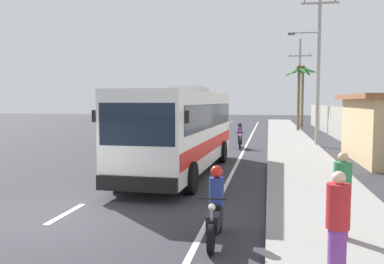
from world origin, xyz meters
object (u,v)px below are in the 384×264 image
utility_pole_mid (318,61)px  pedestrian_midwalk (338,225)px  coach_bus_foreground (182,128)px  motorcycle_trailing (216,211)px  palm_third (303,82)px  utility_pole_far (299,82)px  motorcycle_beside_bus (240,138)px  palm_nearest (299,83)px  pedestrian_near_kerb (342,193)px

utility_pole_mid → pedestrian_midwalk: bearing=-95.4°
coach_bus_foreground → pedestrian_midwalk: (4.57, -9.97, -0.82)m
motorcycle_trailing → palm_third: (4.88, 40.29, 4.48)m
utility_pole_mid → coach_bus_foreground: bearing=-120.5°
pedestrian_midwalk → utility_pole_far: size_ratio=0.18×
coach_bus_foreground → pedestrian_midwalk: coach_bus_foreground is taller
utility_pole_mid → palm_third: utility_pole_mid is taller
motorcycle_beside_bus → palm_nearest: (4.59, 15.24, 4.05)m
motorcycle_beside_bus → utility_pole_mid: size_ratio=0.19×
coach_bus_foreground → utility_pole_far: size_ratio=1.11×
utility_pole_far → motorcycle_trailing: bearing=-96.5°
coach_bus_foreground → utility_pole_far: 30.73m
coach_bus_foreground → palm_nearest: 25.34m
motorcycle_beside_bus → motorcycle_trailing: 17.16m
pedestrian_near_kerb → palm_third: (2.29, 39.98, 4.06)m
coach_bus_foreground → palm_third: size_ratio=1.53×
coach_bus_foreground → pedestrian_near_kerb: coach_bus_foreground is taller
utility_pole_far → palm_nearest: utility_pole_far is taller
utility_pole_far → palm_nearest: 5.46m
utility_pole_far → palm_nearest: size_ratio=1.51×
pedestrian_near_kerb → pedestrian_midwalk: size_ratio=1.01×
coach_bus_foreground → pedestrian_midwalk: size_ratio=6.13×
coach_bus_foreground → pedestrian_near_kerb: bearing=-57.0°
motorcycle_trailing → utility_pole_far: (4.34, 37.83, 4.40)m
utility_pole_mid → palm_third: bearing=88.0°
pedestrian_midwalk → utility_pole_far: (2.20, 39.78, 3.99)m
motorcycle_trailing → pedestrian_near_kerb: bearing=6.8°
pedestrian_near_kerb → utility_pole_far: utility_pole_far is taller
motorcycle_beside_bus → utility_pole_far: 21.73m
motorcycle_trailing → pedestrian_near_kerb: pedestrian_near_kerb is taller
coach_bus_foreground → utility_pole_far: utility_pole_far is taller
palm_nearest → pedestrian_near_kerb: bearing=-92.4°
pedestrian_near_kerb → motorcycle_beside_bus: bearing=-66.3°
coach_bus_foreground → palm_nearest: size_ratio=1.68×
pedestrian_midwalk → palm_third: bearing=-173.1°
coach_bus_foreground → pedestrian_near_kerb: (5.02, -7.71, -0.80)m
utility_pole_far → coach_bus_foreground: bearing=-102.8°
motorcycle_trailing → utility_pole_far: 38.33m
utility_pole_far → pedestrian_midwalk: bearing=-93.2°
pedestrian_near_kerb → palm_third: size_ratio=0.25×
palm_nearest → pedestrian_midwalk: bearing=-93.0°
pedestrian_near_kerb → utility_pole_mid: size_ratio=0.17×
pedestrian_near_kerb → palm_nearest: 32.32m
pedestrian_midwalk → palm_nearest: size_ratio=0.27×
motorcycle_trailing → palm_nearest: palm_nearest is taller
coach_bus_foreground → motorcycle_trailing: (2.44, -8.02, -1.23)m
motorcycle_beside_bus → palm_third: bearing=76.5°
palm_third → palm_nearest: bearing=-97.0°
motorcycle_beside_bus → palm_third: size_ratio=0.28×
utility_pole_mid → palm_nearest: size_ratio=1.63×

